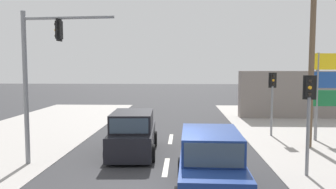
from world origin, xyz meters
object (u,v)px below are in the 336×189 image
traffic_signal_mast (38,67)px  pedestal_signal_right_kerb (309,108)px  suv_kerbside_parked (211,165)px  pedestal_signal_far_median (272,93)px  shopping_plaza_sign (334,84)px  utility_pole_midground_right (312,50)px  suv_crossing_left (133,134)px

traffic_signal_mast → pedestal_signal_right_kerb: (9.99, -0.96, -1.42)m
pedestal_signal_right_kerb → suv_kerbside_parked: size_ratio=0.78×
pedestal_signal_far_median → shopping_plaza_sign: bearing=-20.8°
utility_pole_midground_right → pedestal_signal_right_kerb: 5.18m
utility_pole_midground_right → suv_kerbside_parked: bearing=-130.7°
shopping_plaza_sign → utility_pole_midground_right: bearing=-139.5°
pedestal_signal_right_kerb → suv_kerbside_parked: pedestal_signal_right_kerb is taller
traffic_signal_mast → shopping_plaza_sign: bearing=19.9°
pedestal_signal_far_median → suv_crossing_left: size_ratio=0.77×
pedestal_signal_far_median → shopping_plaza_sign: 3.10m
shopping_plaza_sign → pedestal_signal_far_median: bearing=159.2°
pedestal_signal_right_kerb → traffic_signal_mast: bearing=174.5°
traffic_signal_mast → suv_crossing_left: size_ratio=1.30×
traffic_signal_mast → pedestal_signal_far_median: 12.24m
suv_crossing_left → suv_kerbside_parked: same height
traffic_signal_mast → suv_crossing_left: bearing=28.5°
pedestal_signal_far_median → suv_crossing_left: pedestal_signal_far_median is taller
pedestal_signal_right_kerb → suv_kerbside_parked: (-3.54, -1.77, -1.53)m
utility_pole_midground_right → traffic_signal_mast: 12.20m
traffic_signal_mast → suv_kerbside_parked: bearing=-22.9°
shopping_plaza_sign → suv_kerbside_parked: size_ratio=1.01×
utility_pole_midground_right → suv_crossing_left: (-8.30, -1.53, -3.80)m
traffic_signal_mast → suv_crossing_left: (3.39, 1.84, -2.95)m
pedestal_signal_right_kerb → utility_pole_midground_right: bearing=68.5°
utility_pole_midground_right → pedestal_signal_far_median: bearing=113.1°
pedestal_signal_far_median → shopping_plaza_sign: (2.85, -1.08, 0.57)m
suv_crossing_left → traffic_signal_mast: bearing=-151.5°
utility_pole_midground_right → traffic_signal_mast: utility_pole_midground_right is taller
suv_kerbside_parked → utility_pole_midground_right: bearing=49.3°
utility_pole_midground_right → shopping_plaza_sign: utility_pole_midground_right is taller
traffic_signal_mast → utility_pole_midground_right: bearing=16.1°
shopping_plaza_sign → suv_crossing_left: bearing=-163.2°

